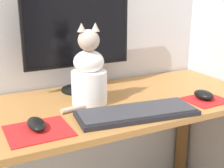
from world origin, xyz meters
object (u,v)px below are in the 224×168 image
Objects in this scene: computer_mouse_left at (36,124)px; computer_mouse_right at (204,95)px; keyboard at (137,112)px; monitor at (78,33)px; cat at (89,75)px.

computer_mouse_right is at bearing -2.04° from computer_mouse_left.
computer_mouse_left is at bearing -179.81° from keyboard.
monitor is 0.62m from computer_mouse_right.
computer_mouse_left is 0.72m from computer_mouse_right.
cat is at bearing 158.32° from computer_mouse_right.
keyboard is 4.79× the size of computer_mouse_right.
computer_mouse_left reaches higher than keyboard.
monitor is at bearing 109.48° from keyboard.
cat is at bearing 125.72° from keyboard.
cat reaches higher than computer_mouse_right.
computer_mouse_left is 1.15× the size of computer_mouse_right.
monitor is 5.07× the size of computer_mouse_right.
computer_mouse_right is 0.50m from cat.
monitor reaches higher than computer_mouse_right.
computer_mouse_right is at bearing -40.36° from monitor.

